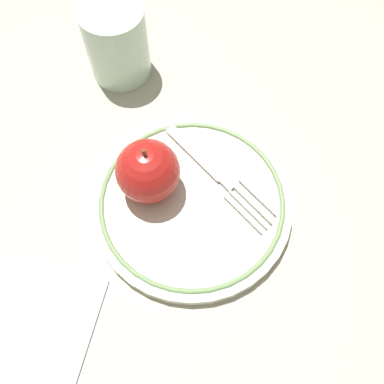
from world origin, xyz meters
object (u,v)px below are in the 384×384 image
Objects in this scene: fork at (214,171)px; napkin_folded at (33,326)px; plate at (192,203)px; drinking_glass at (117,43)px; apple_red_whole at (148,171)px.

fork is 1.24× the size of napkin_folded.
plate is at bearing 29.32° from napkin_folded.
drinking_glass is at bearing 68.44° from napkin_folded.
napkin_folded is (-0.14, -0.13, -0.05)m from apple_red_whole.
fork reaches higher than plate.
apple_red_whole is at bearing -117.70° from fork.
fork is (0.03, 0.03, 0.01)m from plate.
plate is 0.04m from fork.
fork reaches higher than napkin_folded.
fork is at bearing 3.51° from apple_red_whole.
napkin_folded is at bearing -137.45° from apple_red_whole.
napkin_folded is at bearing -89.37° from fork.
plate is at bearing -30.66° from apple_red_whole.
apple_red_whole reaches higher than napkin_folded.
napkin_folded is (-0.21, -0.13, -0.02)m from fork.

